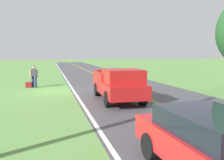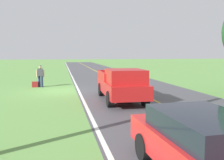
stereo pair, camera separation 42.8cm
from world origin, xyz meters
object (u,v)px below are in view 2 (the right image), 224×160
at_px(hitchhiker_walking, 40,75).
at_px(pickup_truck_passing, 122,84).
at_px(suitcase_carried, 35,84).
at_px(sedan_ahead_same_lane, 208,148).

xyz_separation_m(hitchhiker_walking, pickup_truck_passing, (-4.90, 6.88, -0.01)).
xyz_separation_m(suitcase_carried, pickup_truck_passing, (-5.32, 6.80, 0.74)).
height_order(hitchhiker_walking, suitcase_carried, hitchhiker_walking).
bearing_deg(suitcase_carried, sedan_ahead_same_lane, 17.43).
xyz_separation_m(suitcase_carried, sedan_ahead_same_lane, (-4.91, 15.54, 0.53)).
bearing_deg(suitcase_carried, pickup_truck_passing, 37.93).
relative_size(hitchhiker_walking, pickup_truck_passing, 0.32).
height_order(pickup_truck_passing, sedan_ahead_same_lane, pickup_truck_passing).
height_order(suitcase_carried, pickup_truck_passing, pickup_truck_passing).
distance_m(hitchhiker_walking, pickup_truck_passing, 8.45).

